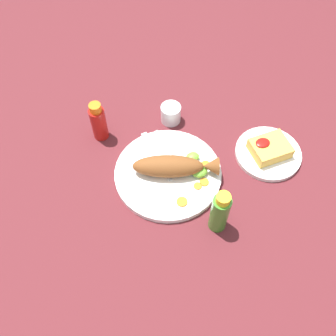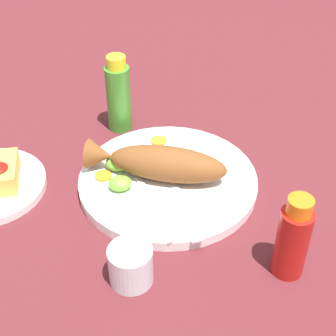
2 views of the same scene
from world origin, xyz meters
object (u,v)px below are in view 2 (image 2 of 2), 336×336
at_px(fried_fish, 159,163).
at_px(hot_sauce_bottle_green, 118,96).
at_px(salt_cup, 131,267).
at_px(main_plate, 168,181).
at_px(fork_near, 183,206).
at_px(fork_far, 155,207).
at_px(hot_sauce_bottle_red, 293,239).

distance_m(fried_fish, hot_sauce_bottle_green, 0.19).
bearing_deg(salt_cup, main_plate, 66.33).
relative_size(fork_near, fork_far, 1.01).
height_order(fork_near, salt_cup, salt_cup).
bearing_deg(fork_near, fried_fish, -166.71).
xyz_separation_m(hot_sauce_bottle_red, hot_sauce_bottle_green, (-0.20, 0.40, 0.01)).
bearing_deg(hot_sauce_bottle_green, fork_far, -83.27).
height_order(fork_near, hot_sauce_bottle_red, hot_sauce_bottle_red).
xyz_separation_m(main_plate, salt_cup, (-0.08, -0.19, 0.02)).
height_order(main_plate, hot_sauce_bottle_red, hot_sauce_bottle_red).
bearing_deg(salt_cup, fried_fish, 70.77).
xyz_separation_m(fried_fish, hot_sauce_bottle_green, (-0.05, 0.18, 0.03)).
distance_m(main_plate, fork_far, 0.08).
height_order(fried_fish, hot_sauce_bottle_green, hot_sauce_bottle_green).
bearing_deg(hot_sauce_bottle_green, hot_sauce_bottle_red, -63.20).
height_order(hot_sauce_bottle_red, salt_cup, hot_sauce_bottle_red).
bearing_deg(hot_sauce_bottle_red, fork_far, 141.03).
distance_m(hot_sauce_bottle_red, salt_cup, 0.22).
xyz_separation_m(fork_far, hot_sauce_bottle_green, (-0.03, 0.26, 0.05)).
relative_size(fork_near, hot_sauce_bottle_red, 1.37).
bearing_deg(fork_far, fried_fish, 154.24).
xyz_separation_m(hot_sauce_bottle_green, salt_cup, (-0.02, -0.38, -0.05)).
bearing_deg(main_plate, salt_cup, -113.67).
height_order(main_plate, fork_near, fork_near).
bearing_deg(fork_near, fork_far, -100.83).
distance_m(main_plate, hot_sauce_bottle_green, 0.21).
bearing_deg(main_plate, hot_sauce_bottle_red, -56.72).
bearing_deg(fried_fish, main_plate, 0.00).
bearing_deg(fried_fish, hot_sauce_bottle_green, 126.31).
relative_size(fork_far, salt_cup, 2.95).
distance_m(fried_fish, salt_cup, 0.21).
relative_size(main_plate, fork_far, 1.65).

